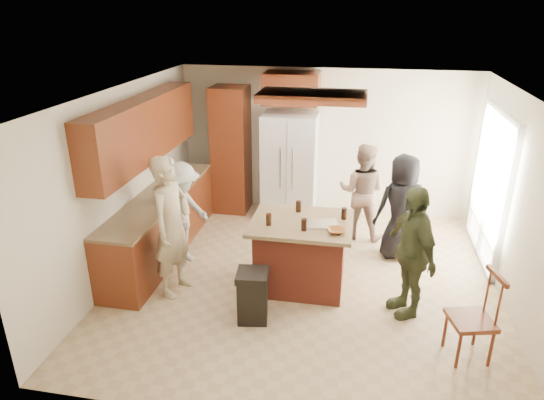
% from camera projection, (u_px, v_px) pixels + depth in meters
% --- Properties ---
extents(person_front_left, '(0.60, 0.75, 1.82)m').
position_uv_depth(person_front_left, '(172.00, 227.00, 6.00)').
color(person_front_left, tan).
rests_on(person_front_left, ground).
extents(person_behind_left, '(0.81, 0.58, 1.53)m').
position_uv_depth(person_behind_left, '(362.00, 192.00, 7.52)').
color(person_behind_left, '#9E7E6C').
rests_on(person_behind_left, ground).
extents(person_behind_right, '(0.88, 0.71, 1.55)m').
position_uv_depth(person_behind_right, '(402.00, 207.00, 6.91)').
color(person_behind_right, black).
rests_on(person_behind_right, ground).
extents(person_side_right, '(0.83, 1.06, 1.62)m').
position_uv_depth(person_side_right, '(411.00, 252.00, 5.61)').
color(person_side_right, '#3C4427').
rests_on(person_side_right, ground).
extents(person_counter, '(0.79, 1.07, 1.50)m').
position_uv_depth(person_counter, '(182.00, 214.00, 6.75)').
color(person_counter, '#9A9B92').
rests_on(person_counter, ground).
extents(left_cabinetry, '(0.64, 3.00, 2.30)m').
position_uv_depth(left_cabinetry, '(155.00, 192.00, 6.96)').
color(left_cabinetry, maroon).
rests_on(left_cabinetry, ground).
extents(back_wall_units, '(1.80, 0.60, 2.45)m').
position_uv_depth(back_wall_units, '(246.00, 135.00, 8.28)').
color(back_wall_units, maroon).
rests_on(back_wall_units, ground).
extents(refrigerator, '(0.90, 0.76, 1.80)m').
position_uv_depth(refrigerator, '(290.00, 166.00, 8.25)').
color(refrigerator, white).
rests_on(refrigerator, ground).
extents(kitchen_island, '(1.28, 1.03, 0.93)m').
position_uv_depth(kitchen_island, '(301.00, 253.00, 6.27)').
color(kitchen_island, maroon).
rests_on(kitchen_island, ground).
extents(island_items, '(1.00, 0.71, 0.15)m').
position_uv_depth(island_items, '(319.00, 223.00, 5.96)').
color(island_items, silver).
rests_on(island_items, kitchen_island).
extents(trash_bin, '(0.40, 0.40, 0.63)m').
position_uv_depth(trash_bin, '(253.00, 295.00, 5.65)').
color(trash_bin, black).
rests_on(trash_bin, ground).
extents(spindle_chair, '(0.51, 0.51, 0.99)m').
position_uv_depth(spindle_chair, '(473.00, 320.00, 4.99)').
color(spindle_chair, maroon).
rests_on(spindle_chair, ground).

